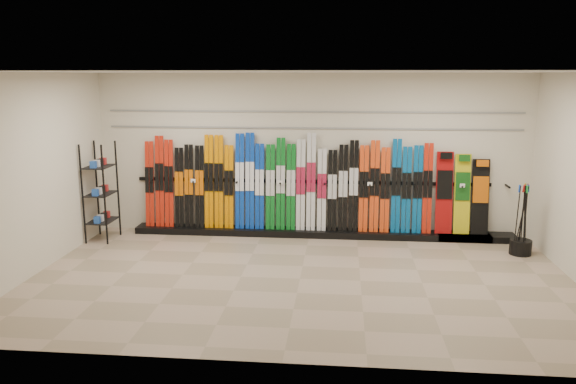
# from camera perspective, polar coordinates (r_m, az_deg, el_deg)

# --- Properties ---
(floor) EXTENTS (8.00, 8.00, 0.00)m
(floor) POSITION_cam_1_polar(r_m,az_deg,el_deg) (8.41, 1.23, -8.80)
(floor) COLOR gray
(floor) RESTS_ON ground
(back_wall) EXTENTS (8.00, 0.00, 8.00)m
(back_wall) POSITION_cam_1_polar(r_m,az_deg,el_deg) (10.47, 2.30, 3.79)
(back_wall) COLOR beige
(back_wall) RESTS_ON floor
(left_wall) EXTENTS (0.00, 5.00, 5.00)m
(left_wall) POSITION_cam_1_polar(r_m,az_deg,el_deg) (9.20, -24.42, 1.63)
(left_wall) COLOR beige
(left_wall) RESTS_ON floor
(ceiling) EXTENTS (8.00, 8.00, 0.00)m
(ceiling) POSITION_cam_1_polar(r_m,az_deg,el_deg) (7.87, 1.33, 12.11)
(ceiling) COLOR silver
(ceiling) RESTS_ON back_wall
(ski_rack_base) EXTENTS (8.00, 0.40, 0.12)m
(ski_rack_base) POSITION_cam_1_polar(r_m,az_deg,el_deg) (10.54, 3.39, -4.17)
(ski_rack_base) COLOR black
(ski_rack_base) RESTS_ON floor
(skis) EXTENTS (5.36, 0.20, 1.80)m
(skis) POSITION_cam_1_polar(r_m,az_deg,el_deg) (10.41, -0.30, 0.63)
(skis) COLOR red
(skis) RESTS_ON ski_rack_base
(snowboards) EXTENTS (0.94, 0.23, 1.48)m
(snowboards) POSITION_cam_1_polar(r_m,az_deg,el_deg) (10.64, 17.24, -0.25)
(snowboards) COLOR #990C0C
(snowboards) RESTS_ON ski_rack_base
(accessory_rack) EXTENTS (0.40, 0.60, 1.78)m
(accessory_rack) POSITION_cam_1_polar(r_m,az_deg,el_deg) (10.69, -18.50, 0.04)
(accessory_rack) COLOR black
(accessory_rack) RESTS_ON floor
(pole_bin) EXTENTS (0.36, 0.36, 0.25)m
(pole_bin) POSITION_cam_1_polar(r_m,az_deg,el_deg) (10.23, 22.54, -5.20)
(pole_bin) COLOR black
(pole_bin) RESTS_ON floor
(ski_poles) EXTENTS (0.22, 0.28, 1.18)m
(ski_poles) POSITION_cam_1_polar(r_m,az_deg,el_deg) (10.08, 22.71, -2.60)
(ski_poles) COLOR black
(ski_poles) RESTS_ON pole_bin
(slatwall_rail_0) EXTENTS (7.60, 0.02, 0.03)m
(slatwall_rail_0) POSITION_cam_1_polar(r_m,az_deg,el_deg) (10.39, 2.31, 6.50)
(slatwall_rail_0) COLOR gray
(slatwall_rail_0) RESTS_ON back_wall
(slatwall_rail_1) EXTENTS (7.60, 0.02, 0.03)m
(slatwall_rail_1) POSITION_cam_1_polar(r_m,az_deg,el_deg) (10.37, 2.33, 8.15)
(slatwall_rail_1) COLOR gray
(slatwall_rail_1) RESTS_ON back_wall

